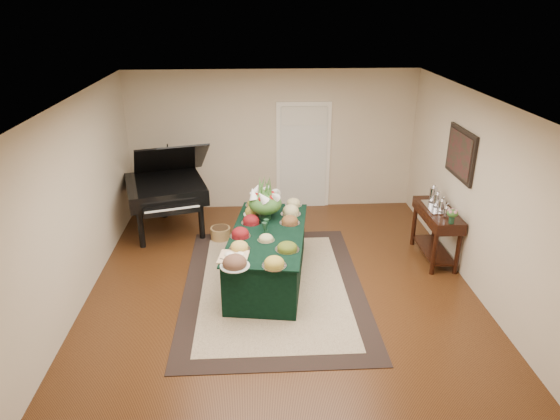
{
  "coord_description": "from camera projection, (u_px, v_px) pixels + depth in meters",
  "views": [
    {
      "loc": [
        -0.36,
        -6.35,
        3.89
      ],
      "look_at": [
        0.0,
        0.3,
        1.05
      ],
      "focal_mm": 32.0,
      "sensor_mm": 36.0,
      "label": 1
    }
  ],
  "objects": [
    {
      "name": "wicker_basket",
      "position": [
        221.0,
        233.0,
        8.69
      ],
      "size": [
        0.34,
        0.34,
        0.22
      ],
      "primitive_type": "cylinder",
      "color": "olive",
      "rests_on": "ground"
    },
    {
      "name": "grand_piano",
      "position": [
        166.0,
        188.0,
        8.76
      ],
      "size": [
        1.65,
        1.84,
        1.64
      ],
      "color": "black",
      "rests_on": "ground"
    },
    {
      "name": "area_rug",
      "position": [
        273.0,
        286.0,
        7.28
      ],
      "size": [
        2.59,
        3.63,
        0.01
      ],
      "color": "black",
      "rests_on": "ground"
    },
    {
      "name": "buffet_table",
      "position": [
        268.0,
        255.0,
        7.35
      ],
      "size": [
        1.35,
        2.32,
        0.77
      ],
      "color": "black",
      "rests_on": "ground"
    },
    {
      "name": "cutting_board",
      "position": [
        234.0,
        255.0,
        6.48
      ],
      "size": [
        0.42,
        0.42,
        0.1
      ],
      "color": "tan",
      "rests_on": "buffet_table"
    },
    {
      "name": "wall_painting",
      "position": [
        461.0,
        154.0,
        7.42
      ],
      "size": [
        0.05,
        0.95,
        0.75
      ],
      "color": "black",
      "rests_on": "ground"
    },
    {
      "name": "food_platters",
      "position": [
        264.0,
        228.0,
        7.2
      ],
      "size": [
        1.22,
        2.32,
        0.12
      ],
      "color": "silver",
      "rests_on": "buffet_table"
    },
    {
      "name": "kitchen_doorway",
      "position": [
        303.0,
        157.0,
        9.73
      ],
      "size": [
        1.05,
        0.07,
        2.1
      ],
      "color": "white",
      "rests_on": "ground"
    },
    {
      "name": "tea_service",
      "position": [
        439.0,
        201.0,
        7.76
      ],
      "size": [
        0.34,
        0.74,
        0.3
      ],
      "color": "silver",
      "rests_on": "mahogany_sideboard"
    },
    {
      "name": "mahogany_sideboard",
      "position": [
        437.0,
        221.0,
        7.84
      ],
      "size": [
        0.45,
        1.18,
        0.86
      ],
      "color": "black",
      "rests_on": "ground"
    },
    {
      "name": "floral_centerpiece",
      "position": [
        265.0,
        199.0,
        7.54
      ],
      "size": [
        0.53,
        0.53,
        0.53
      ],
      "color": "black",
      "rests_on": "buffet_table"
    },
    {
      "name": "green_goblets",
      "position": [
        266.0,
        226.0,
        7.16
      ],
      "size": [
        0.1,
        0.18,
        0.18
      ],
      "color": "black",
      "rests_on": "buffet_table"
    },
    {
      "name": "ground",
      "position": [
        281.0,
        283.0,
        7.38
      ],
      "size": [
        6.0,
        6.0,
        0.0
      ],
      "primitive_type": "plane",
      "color": "black",
      "rests_on": "ground"
    },
    {
      "name": "pink_bouquet",
      "position": [
        452.0,
        214.0,
        7.22
      ],
      "size": [
        0.18,
        0.18,
        0.23
      ],
      "color": "black",
      "rests_on": "mahogany_sideboard"
    }
  ]
}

